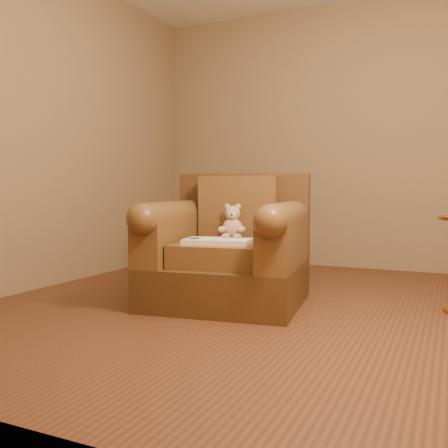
% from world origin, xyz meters
% --- Properties ---
extents(floor, '(4.00, 4.00, 0.00)m').
position_xyz_m(floor, '(0.00, 0.00, 0.00)').
color(floor, brown).
rests_on(floor, ground).
extents(room, '(4.02, 4.02, 2.71)m').
position_xyz_m(room, '(0.00, 0.00, 1.71)').
color(room, '#8A7255').
rests_on(room, ground).
extents(armchair, '(1.16, 1.11, 0.93)m').
position_xyz_m(armchair, '(-0.39, 0.03, 0.36)').
color(armchair, '#492F18').
rests_on(armchair, floor).
extents(teddy_bear, '(0.19, 0.22, 0.27)m').
position_xyz_m(teddy_bear, '(-0.41, 0.12, 0.55)').
color(teddy_bear, tan).
rests_on(teddy_bear, armchair).
extents(guidebook, '(0.49, 0.36, 0.04)m').
position_xyz_m(guidebook, '(-0.37, -0.20, 0.46)').
color(guidebook, beige).
rests_on(guidebook, armchair).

